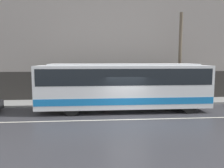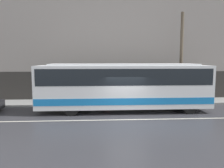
{
  "view_description": "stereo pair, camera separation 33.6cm",
  "coord_description": "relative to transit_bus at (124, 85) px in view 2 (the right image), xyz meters",
  "views": [
    {
      "loc": [
        -2.04,
        -12.72,
        3.58
      ],
      "look_at": [
        -0.79,
        2.29,
        1.92
      ],
      "focal_mm": 35.0,
      "sensor_mm": 36.0,
      "label": 1
    },
    {
      "loc": [
        -1.7,
        -12.75,
        3.58
      ],
      "look_at": [
        -0.79,
        2.29,
        1.92
      ],
      "focal_mm": 35.0,
      "sensor_mm": 36.0,
      "label": 2
    }
  ],
  "objects": [
    {
      "name": "ground_plane",
      "position": [
        -0.04,
        -2.29,
        -1.87
      ],
      "size": [
        60.0,
        60.0,
        0.0
      ],
      "primitive_type": "plane",
      "color": "#333338"
    },
    {
      "name": "sidewalk",
      "position": [
        -0.04,
        2.96,
        -1.8
      ],
      "size": [
        60.0,
        2.49,
        0.15
      ],
      "color": "gray",
      "rests_on": "ground_plane"
    },
    {
      "name": "building_facade",
      "position": [
        -0.04,
        4.35,
        3.09
      ],
      "size": [
        60.0,
        0.35,
        10.29
      ],
      "color": "gray",
      "rests_on": "ground_plane"
    },
    {
      "name": "lane_stripe",
      "position": [
        -0.04,
        -2.29,
        -1.87
      ],
      "size": [
        54.0,
        0.14,
        0.01
      ],
      "color": "beige",
      "rests_on": "ground_plane"
    },
    {
      "name": "transit_bus",
      "position": [
        0.0,
        0.0,
        0.0
      ],
      "size": [
        11.82,
        2.53,
        3.32
      ],
      "color": "white",
      "rests_on": "ground_plane"
    },
    {
      "name": "utility_pole_near",
      "position": [
        4.97,
        2.46,
        1.89
      ],
      "size": [
        0.26,
        0.26,
        7.24
      ],
      "color": "brown",
      "rests_on": "sidewalk"
    },
    {
      "name": "pedestrian_waiting",
      "position": [
        -1.18,
        3.21,
        -0.89
      ],
      "size": [
        0.36,
        0.36,
        1.78
      ],
      "color": "maroon",
      "rests_on": "sidewalk"
    }
  ]
}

